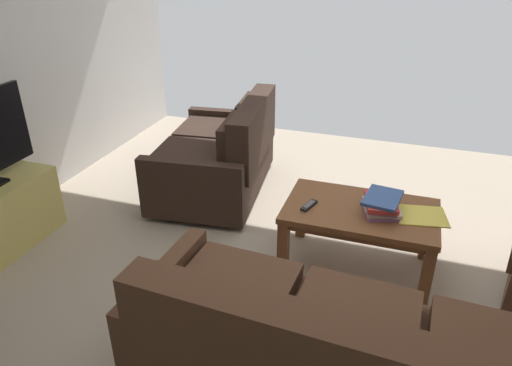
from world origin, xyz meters
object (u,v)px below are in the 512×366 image
at_px(book_stack, 381,204).
at_px(coffee_table, 360,218).
at_px(loveseat_near, 221,155).
at_px(loose_magazine, 422,216).
at_px(sofa_main, 345,365).
at_px(tv_remote, 309,205).

bearing_deg(book_stack, coffee_table, -2.25).
bearing_deg(coffee_table, loveseat_near, -29.68).
bearing_deg(loose_magazine, loveseat_near, -123.51).
bearing_deg(sofa_main, book_stack, -91.13).
xyz_separation_m(sofa_main, coffee_table, (0.10, -1.25, 0.03)).
bearing_deg(loveseat_near, book_stack, 152.35).
height_order(sofa_main, coffee_table, sofa_main).
distance_m(book_stack, loose_magazine, 0.27).
distance_m(sofa_main, loveseat_near, 2.46).
relative_size(tv_remote, loose_magazine, 0.53).
xyz_separation_m(loveseat_near, coffee_table, (-1.33, 0.76, 0.04)).
bearing_deg(sofa_main, coffee_table, -85.37).
bearing_deg(sofa_main, loose_magazine, -102.52).
height_order(sofa_main, loveseat_near, loveseat_near).
distance_m(loveseat_near, coffee_table, 1.53).
height_order(tv_remote, loose_magazine, tv_remote).
distance_m(sofa_main, loose_magazine, 1.31).
bearing_deg(tv_remote, loveseat_near, -40.42).
bearing_deg(book_stack, loose_magazine, -172.94).
relative_size(loveseat_near, book_stack, 4.30).
xyz_separation_m(coffee_table, loose_magazine, (-0.39, -0.03, 0.08)).
xyz_separation_m(loveseat_near, book_stack, (-1.45, 0.76, 0.17)).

